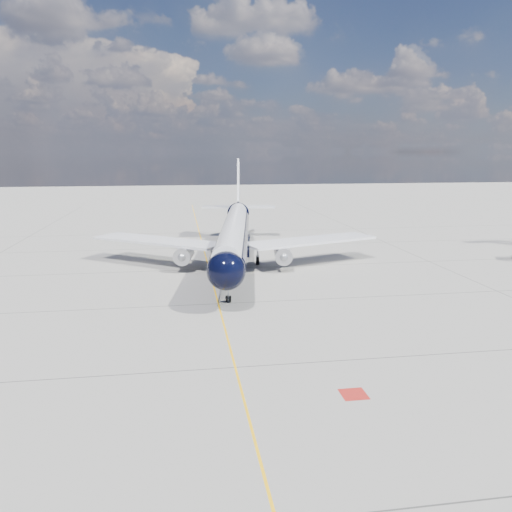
% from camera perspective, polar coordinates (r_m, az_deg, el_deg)
% --- Properties ---
extents(ground, '(320.00, 320.00, 0.00)m').
position_cam_1_polar(ground, '(68.80, -5.64, -0.55)').
color(ground, gray).
rests_on(ground, ground).
extents(taxiway_centerline, '(0.16, 160.00, 0.01)m').
position_cam_1_polar(taxiway_centerline, '(63.93, -5.39, -1.50)').
color(taxiway_centerline, '#FFB30D').
rests_on(taxiway_centerline, ground).
extents(red_marking, '(1.60, 1.60, 0.01)m').
position_cam_1_polar(red_marking, '(32.50, 11.10, -15.23)').
color(red_marking, maroon).
rests_on(red_marking, ground).
extents(main_airliner, '(38.27, 46.97, 13.60)m').
position_cam_1_polar(main_airliner, '(65.67, -2.50, 2.65)').
color(main_airliner, black).
rests_on(main_airliner, ground).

